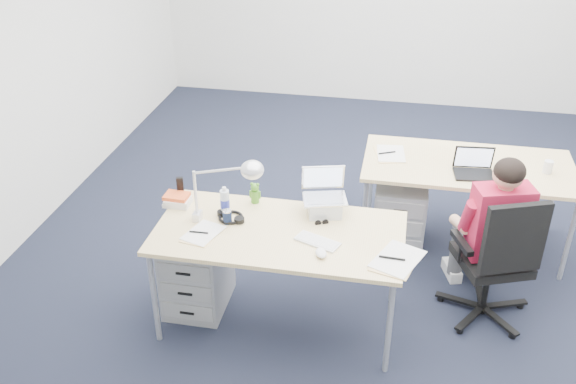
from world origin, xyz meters
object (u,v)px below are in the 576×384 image
Objects in this scene: wireless_keyboard at (317,241)px; dark_laptop at (476,163)px; sunglasses at (322,223)px; desk_lamp at (217,190)px; office_chair at (490,282)px; silver_laptop at (325,194)px; seated_person at (489,230)px; bear_figurine at (255,192)px; cordless_phone at (180,188)px; computer_mouse at (321,253)px; far_cup at (548,167)px; headphones at (231,217)px; desk_far at (468,169)px; desk_near at (279,237)px; can_koozie at (227,217)px; drawer_pedestal_far at (400,213)px; book_stack at (177,200)px; drawer_pedestal_near at (197,272)px; water_bottle at (225,200)px.

wireless_keyboard is 0.98× the size of dark_laptop.
desk_lamp reaches higher than sunglasses.
dark_laptop is at bearing 79.59° from office_chair.
silver_laptop is 0.62× the size of desk_lamp.
seated_person is at bearing 48.89° from wireless_keyboard.
sunglasses is at bearing -24.74° from bear_figurine.
wireless_keyboard is 1.66× the size of cordless_phone.
computer_mouse is 2.05m from far_cup.
computer_mouse reaches higher than headphones.
desk_far is 3.27× the size of desk_lamp.
far_cup is (0.41, 0.85, 0.49)m from office_chair.
can_koozie is (-0.35, 0.03, 0.09)m from desk_near.
sunglasses is (1.01, -0.13, -0.07)m from cordless_phone.
desk_far is at bearing 36.28° from can_koozie.
cordless_phone is at bearing -176.91° from bear_figurine.
drawer_pedestal_far is 1.85m from book_stack.
bear_figurine is at bearing 125.82° from desk_near.
drawer_pedestal_near is at bearing 166.31° from office_chair.
dark_laptop is at bearing 22.19° from book_stack.
office_chair is at bearing 7.24° from drawer_pedestal_near.
can_koozie is 0.20m from desk_lamp.
desk_far is 1.72m from bear_figurine.
drawer_pedestal_near is 1.00× the size of drawer_pedestal_far.
silver_laptop is at bearing 46.79° from desk_near.
water_bottle is 0.36m from book_stack.
desk_far is at bearing 10.92° from cordless_phone.
desk_far is 5.65× the size of wireless_keyboard.
wireless_keyboard is at bearing 9.57° from headphones.
water_bottle is 1.17× the size of cordless_phone.
book_stack is (-2.11, -0.29, 0.17)m from seated_person.
silver_laptop is (-0.51, -0.86, 0.61)m from drawer_pedestal_far.
seated_person is at bearing 7.86° from book_stack.
headphones is at bearing 36.91° from desk_lamp.
desk_near is 9.39× the size of cordless_phone.
drawer_pedestal_far is 5.69× the size of far_cup.
desk_lamp reaches higher than seated_person.
desk_near is at bearing -175.20° from wireless_keyboard.
desk_lamp is at bearing -136.61° from drawer_pedestal_far.
far_cup reaches higher than sunglasses.
seated_person reaches higher than bear_figurine.
bear_figurine is at bearing 68.43° from can_koozie.
wireless_keyboard is at bearing 84.74° from computer_mouse.
water_bottle reaches higher than drawer_pedestal_far.
seated_person is 5.98× the size of water_bottle.
water_bottle is (-0.65, -0.12, -0.05)m from silver_laptop.
computer_mouse is 0.49× the size of headphones.
wireless_keyboard is 0.72m from desk_lamp.
cordless_phone is at bearing 132.79° from computer_mouse.
book_stack is at bearing 153.16° from sunglasses.
desk_far is at bearing 32.82° from water_bottle.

